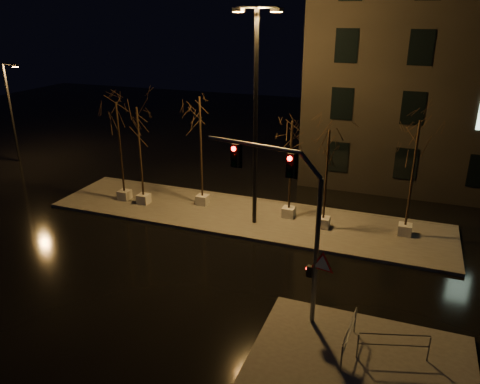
% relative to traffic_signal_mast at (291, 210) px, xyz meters
% --- Properties ---
extents(ground, '(90.00, 90.00, 0.00)m').
position_rel_traffic_signal_mast_xyz_m(ground, '(-4.56, 1.85, -4.27)').
color(ground, black).
rests_on(ground, ground).
extents(median, '(22.00, 5.00, 0.15)m').
position_rel_traffic_signal_mast_xyz_m(median, '(-4.56, 7.85, -4.20)').
color(median, '#494641').
rests_on(median, ground).
extents(sidewalk_corner, '(7.00, 5.00, 0.15)m').
position_rel_traffic_signal_mast_xyz_m(sidewalk_corner, '(2.94, -1.65, -4.20)').
color(sidewalk_corner, '#494641').
rests_on(sidewalk_corner, ground).
extents(tree_0, '(1.80, 1.80, 5.95)m').
position_rel_traffic_signal_mast_xyz_m(tree_0, '(-12.01, 7.50, 0.39)').
color(tree_0, '#B7B3AB').
rests_on(tree_0, median).
extents(tree_1, '(1.80, 1.80, 5.79)m').
position_rel_traffic_signal_mast_xyz_m(tree_1, '(-10.61, 7.35, 0.27)').
color(tree_1, '#B7B3AB').
rests_on(tree_1, median).
extents(tree_2, '(1.80, 1.80, 6.40)m').
position_rel_traffic_signal_mast_xyz_m(tree_2, '(-7.34, 8.43, 0.73)').
color(tree_2, '#B7B3AB').
rests_on(tree_2, median).
extents(tree_3, '(1.80, 1.80, 5.45)m').
position_rel_traffic_signal_mast_xyz_m(tree_3, '(-2.20, 8.45, 0.01)').
color(tree_3, '#B7B3AB').
rests_on(tree_3, median).
extents(tree_4, '(1.80, 1.80, 5.30)m').
position_rel_traffic_signal_mast_xyz_m(tree_4, '(-0.18, 7.79, -0.11)').
color(tree_4, '#B7B3AB').
rests_on(tree_4, median).
extents(tree_5, '(1.80, 1.80, 5.97)m').
position_rel_traffic_signal_mast_xyz_m(tree_5, '(3.82, 8.38, 0.41)').
color(tree_5, '#B7B3AB').
rests_on(tree_5, median).
extents(traffic_signal_mast, '(5.04, 1.16, 6.28)m').
position_rel_traffic_signal_mast_xyz_m(traffic_signal_mast, '(0.00, 0.00, 0.00)').
color(traffic_signal_mast, '#55585C').
rests_on(traffic_signal_mast, sidewalk_corner).
extents(streetlight_main, '(2.63, 1.08, 10.71)m').
position_rel_traffic_signal_mast_xyz_m(streetlight_main, '(-3.72, 7.13, 2.05)').
color(streetlight_main, black).
rests_on(streetlight_main, median).
extents(streetlight_far, '(1.41, 0.25, 7.21)m').
position_rel_traffic_signal_mast_xyz_m(streetlight_far, '(-24.07, 11.67, -0.31)').
color(streetlight_far, black).
rests_on(streetlight_far, ground).
extents(guard_rail_a, '(2.18, 0.68, 0.98)m').
position_rel_traffic_signal_mast_xyz_m(guard_rail_a, '(3.83, -1.28, -3.48)').
color(guard_rail_a, '#55585C').
rests_on(guard_rail_a, sidewalk_corner).
extents(guard_rail_b, '(0.19, 2.15, 1.02)m').
position_rel_traffic_signal_mast_xyz_m(guard_rail_b, '(2.45, -1.34, -3.47)').
color(guard_rail_b, '#55585C').
rests_on(guard_rail_b, sidewalk_corner).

